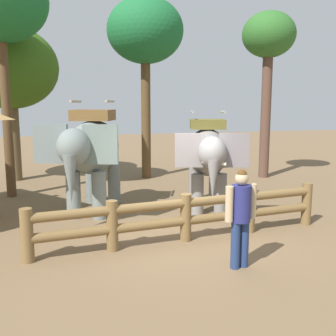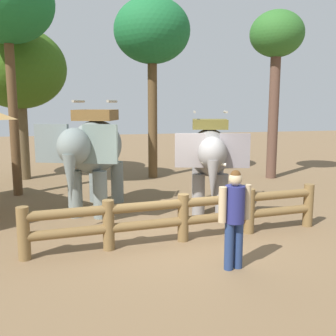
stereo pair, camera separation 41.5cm
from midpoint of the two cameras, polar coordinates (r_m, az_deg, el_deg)
The scene contains 8 objects.
ground_plane at distance 9.11m, azimuth 0.68°, elevation -9.86°, with size 60.00×60.00×0.00m, color brown.
log_fence at distance 8.67m, azimuth 1.21°, elevation -6.66°, with size 6.78×0.84×1.05m.
elephant_near_left at distance 10.97m, azimuth -12.04°, elevation 2.53°, with size 2.64×3.67×3.08m.
elephant_center at distance 11.07m, azimuth 4.67°, elevation 1.89°, with size 2.21×3.33×2.79m.
tourist_woman_in_black at distance 7.24m, azimuth 8.84°, elevation -6.26°, with size 0.64×0.41×1.83m.
tree_far_left at distance 16.07m, azimuth -4.09°, elevation 18.86°, with size 2.95×2.95×7.01m.
tree_back_center at distance 16.53m, azimuth 13.58°, elevation 17.21°, with size 2.07×2.07×6.51m.
tree_deep_back at distance 16.53m, azimuth -22.65°, elevation 13.08°, with size 3.65×3.65×5.88m.
Camera 1 is at (-2.68, -8.18, 2.99)m, focal length 42.22 mm.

